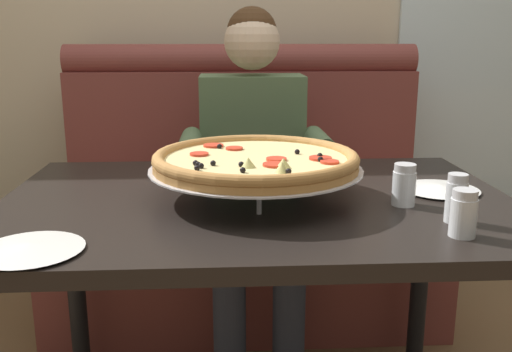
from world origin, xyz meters
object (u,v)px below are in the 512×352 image
at_px(booth_bench, 245,216).
at_px(shaker_oregano, 404,188).
at_px(pizza, 256,161).
at_px(diner_main, 253,160).
at_px(plate_near_left, 30,247).
at_px(shaker_pepper_flakes, 463,217).
at_px(patio_chair, 433,141).
at_px(plate_near_right, 440,187).
at_px(shaker_parmesan, 456,202).
at_px(dining_table, 258,228).

distance_m(booth_bench, shaker_oregano, 1.15).
distance_m(pizza, shaker_oregano, 0.38).
distance_m(diner_main, plate_near_left, 1.13).
bearing_deg(pizza, shaker_oregano, -14.17).
bearing_deg(booth_bench, shaker_pepper_flakes, -71.50).
relative_size(booth_bench, patio_chair, 1.84).
bearing_deg(pizza, diner_main, 87.50).
height_order(shaker_oregano, plate_near_right, shaker_oregano).
bearing_deg(plate_near_left, shaker_oregano, 17.83).
relative_size(pizza, shaker_parmesan, 4.91).
bearing_deg(dining_table, diner_main, 87.94).
height_order(booth_bench, shaker_oregano, booth_bench).
xyz_separation_m(booth_bench, shaker_pepper_flakes, (0.42, -1.24, 0.40)).
distance_m(dining_table, shaker_oregano, 0.39).
distance_m(dining_table, plate_near_right, 0.51).
height_order(booth_bench, plate_near_left, booth_bench).
xyz_separation_m(dining_table, plate_near_right, (0.50, 0.03, 0.10)).
bearing_deg(shaker_parmesan, patio_chair, 70.45).
bearing_deg(shaker_parmesan, shaker_oregano, 119.41).
bearing_deg(pizza, shaker_pepper_flakes, -37.42).
xyz_separation_m(booth_bench, diner_main, (0.02, -0.27, 0.31)).
height_order(diner_main, shaker_parmesan, diner_main).
bearing_deg(patio_chair, diner_main, -132.16).
height_order(booth_bench, dining_table, booth_bench).
bearing_deg(shaker_pepper_flakes, patio_chair, 70.70).
bearing_deg(patio_chair, dining_table, -121.65).
relative_size(diner_main, plate_near_left, 6.04).
xyz_separation_m(shaker_oregano, plate_near_left, (-0.83, -0.27, -0.03)).
bearing_deg(patio_chair, booth_bench, -139.16).
bearing_deg(booth_bench, plate_near_left, -110.21).
xyz_separation_m(dining_table, shaker_oregano, (0.36, -0.09, 0.13)).
xyz_separation_m(dining_table, shaker_pepper_flakes, (0.42, -0.32, 0.13)).
relative_size(booth_bench, dining_table, 1.19).
bearing_deg(plate_near_left, shaker_parmesan, 8.23).
distance_m(diner_main, patio_chair, 1.79).
height_order(shaker_oregano, plate_near_left, shaker_oregano).
bearing_deg(dining_table, patio_chair, 58.35).
xyz_separation_m(pizza, patio_chair, (1.22, 1.97, -0.33)).
xyz_separation_m(diner_main, patio_chair, (1.20, 1.32, -0.19)).
bearing_deg(patio_chair, pizza, -121.81).
bearing_deg(booth_bench, dining_table, -90.00).
distance_m(dining_table, pizza, 0.18).
bearing_deg(dining_table, shaker_pepper_flakes, -37.38).
xyz_separation_m(diner_main, shaker_oregano, (0.34, -0.75, 0.09)).
bearing_deg(dining_table, booth_bench, 90.00).
relative_size(booth_bench, shaker_parmesan, 14.05).
xyz_separation_m(shaker_parmesan, shaker_oregano, (-0.08, 0.14, -0.00)).
height_order(pizza, plate_near_left, pizza).
bearing_deg(booth_bench, diner_main, -84.94).
distance_m(pizza, plate_near_right, 0.52).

